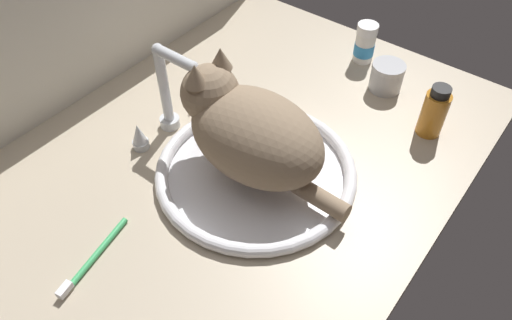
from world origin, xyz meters
TOP-DOWN VIEW (x-y plane):
  - countertop at (0.00, 0.00)cm, footprint 114.05×75.28cm
  - backsplash_wall at (0.00, 38.84)cm, footprint 114.05×2.40cm
  - sink_basin at (2.71, -5.57)cm, footprint 36.75×36.75cm
  - faucet at (2.71, 15.54)cm, footprint 19.01×11.52cm
  - cat at (2.76, -3.58)cm, footprint 17.98×34.75cm
  - amber_bottle at (33.00, -25.56)cm, footprint 4.86×4.86cm
  - pill_bottle at (46.70, -3.01)cm, footprint 4.73×4.73cm
  - metal_jar at (40.20, -12.17)cm, footprint 7.12×7.12cm
  - toothbrush at (-27.45, 3.65)cm, footprint 16.00×4.39cm

SIDE VIEW (x-z plane):
  - countertop at x=0.00cm, z-range 0.00..3.00cm
  - toothbrush at x=-27.45cm, z-range 2.78..4.48cm
  - sink_basin at x=2.71cm, z-range 2.85..5.23cm
  - metal_jar at x=40.20cm, z-range 3.02..9.23cm
  - pill_bottle at x=46.70cm, z-range 2.67..11.94cm
  - amber_bottle at x=33.00cm, z-range 2.65..13.67cm
  - faucet at x=2.71cm, z-range 1.06..20.28cm
  - cat at x=2.76cm, z-range 3.86..22.93cm
  - backsplash_wall at x=0.00cm, z-range 0.00..33.40cm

